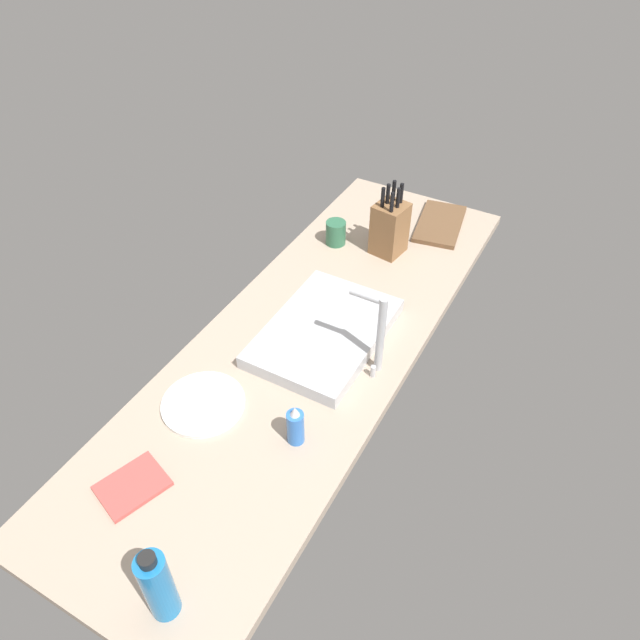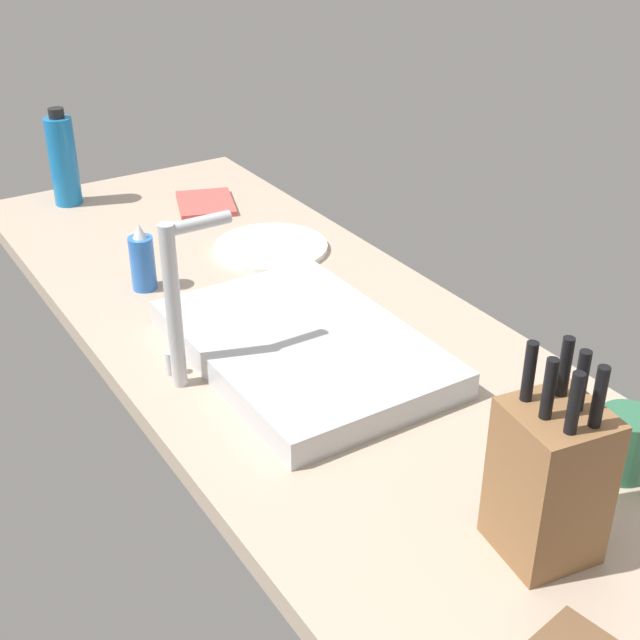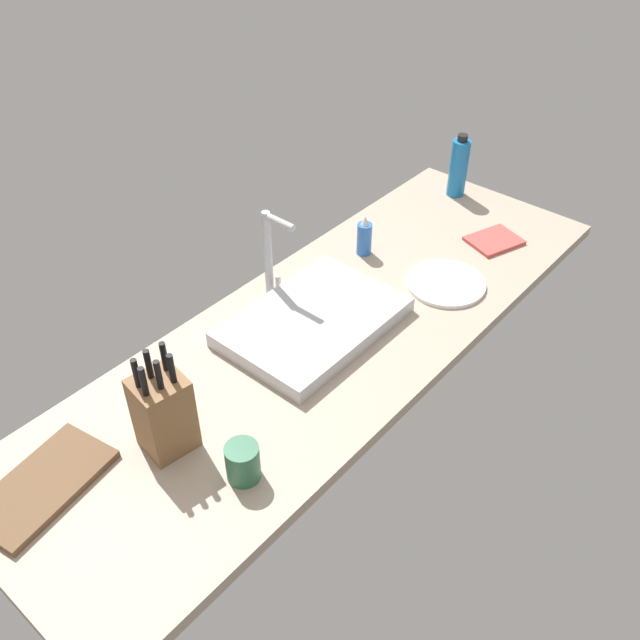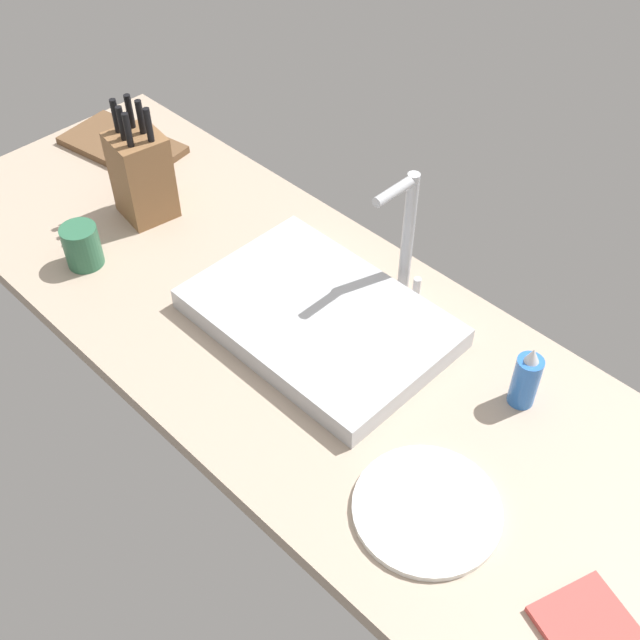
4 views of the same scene
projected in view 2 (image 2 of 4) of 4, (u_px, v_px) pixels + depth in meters
The scene contains 9 objects.
countertop_slab at pixel (317, 357), 148.28cm from camera, with size 196.57×64.70×3.50cm, color tan.
sink_basin at pixel (303, 347), 143.27cm from camera, with size 48.48×33.21×4.51cm, color #B7BABF.
faucet at pixel (178, 295), 130.86cm from camera, with size 5.50×11.30×27.15cm.
knife_block at pixel (550, 479), 101.32cm from camera, with size 12.54×12.19×27.24cm.
soap_bottle at pixel (142, 261), 164.14cm from camera, with size 4.70×4.70×13.27cm.
water_bottle at pixel (63, 160), 200.39cm from camera, with size 6.35×6.35×22.55cm.
dinner_plate at pixel (271, 247), 181.97cm from camera, with size 23.64×23.64×1.20cm, color white.
dish_towel at pixel (206, 203), 203.68cm from camera, with size 16.16×12.59×1.20cm, color #CC4C47.
coffee_mug at pixel (624, 443), 116.74cm from camera, with size 7.58×7.58×9.18cm, color #2D6647.
Camera 2 is at (-107.41, 67.04, 79.18)cm, focal length 49.07 mm.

